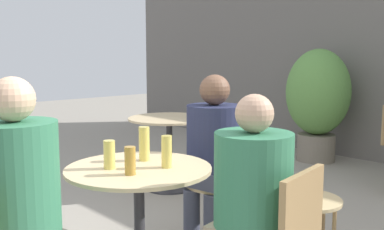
{
  "coord_description": "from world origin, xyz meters",
  "views": [
    {
      "loc": [
        1.99,
        -1.26,
        1.32
      ],
      "look_at": [
        0.05,
        0.55,
        0.95
      ],
      "focal_mm": 42.0,
      "sensor_mm": 36.0,
      "label": 1
    }
  ],
  "objects": [
    {
      "name": "cafe_table_near",
      "position": [
        0.05,
        0.15,
        0.52
      ],
      "size": [
        0.8,
        0.8,
        0.7
      ],
      "color": "#2D2D33",
      "rests_on": "ground_plane"
    },
    {
      "name": "cafe_table_far",
      "position": [
        -1.31,
        1.52,
        0.52
      ],
      "size": [
        0.8,
        0.8,
        0.7
      ],
      "color": "#2D2D33",
      "rests_on": "ground_plane"
    },
    {
      "name": "bistro_chair_2",
      "position": [
        -0.08,
        1.0,
        0.51
      ],
      "size": [
        0.44,
        0.46,
        0.83
      ],
      "rotation": [
        0.0,
        0.0,
        0.16
      ],
      "color": "tan",
      "rests_on": "ground_plane"
    },
    {
      "name": "bistro_chair_6",
      "position": [
        0.47,
        0.99,
        0.51
      ],
      "size": [
        0.5,
        0.5,
        0.83
      ],
      "rotation": [
        0.0,
        0.0,
        2.31
      ],
      "color": "tan",
      "rests_on": "ground_plane"
    },
    {
      "name": "seated_person_0",
      "position": [
        0.16,
        -0.54,
        0.72
      ],
      "size": [
        0.35,
        0.38,
        1.23
      ],
      "rotation": [
        0.0,
        0.0,
        3.3
      ],
      "color": "brown",
      "rests_on": "ground_plane"
    },
    {
      "name": "seated_person_1",
      "position": [
        0.74,
        0.26,
        0.68
      ],
      "size": [
        0.38,
        0.35,
        1.15
      ],
      "rotation": [
        0.0,
        0.0,
        -1.42
      ],
      "color": "gray",
      "rests_on": "ground_plane"
    },
    {
      "name": "seated_person_2",
      "position": [
        -0.06,
        0.85,
        0.7
      ],
      "size": [
        0.37,
        0.41,
        1.18
      ],
      "rotation": [
        0.0,
        0.0,
        0.16
      ],
      "color": "#42475B",
      "rests_on": "ground_plane"
    },
    {
      "name": "beer_glass_0",
      "position": [
        -0.03,
        0.02,
        0.78
      ],
      "size": [
        0.06,
        0.06,
        0.15
      ],
      "color": "#DBC65B",
      "rests_on": "cafe_table_near"
    },
    {
      "name": "beer_glass_1",
      "position": [
        0.15,
        0.03,
        0.78
      ],
      "size": [
        0.06,
        0.06,
        0.15
      ],
      "color": "#B28433",
      "rests_on": "cafe_table_near"
    },
    {
      "name": "beer_glass_2",
      "position": [
        0.16,
        0.26,
        0.79
      ],
      "size": [
        0.06,
        0.06,
        0.18
      ],
      "color": "#DBC65B",
      "rests_on": "cafe_table_near"
    },
    {
      "name": "beer_glass_3",
      "position": [
        -0.05,
        0.27,
        0.8
      ],
      "size": [
        0.06,
        0.06,
        0.2
      ],
      "color": "#DBC65B",
      "rests_on": "cafe_table_near"
    },
    {
      "name": "potted_plant_0",
      "position": [
        -0.95,
        3.61,
        0.79
      ],
      "size": [
        0.78,
        0.78,
        1.38
      ],
      "color": "slate",
      "rests_on": "ground_plane"
    }
  ]
}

